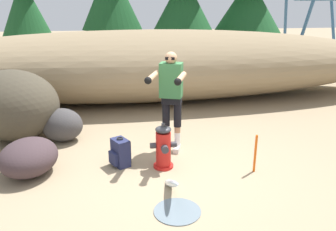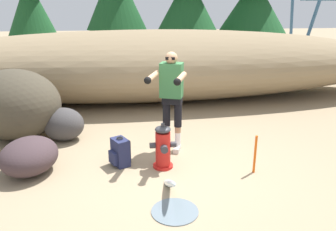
{
  "view_description": "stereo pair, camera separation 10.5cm",
  "coord_description": "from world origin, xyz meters",
  "px_view_note": "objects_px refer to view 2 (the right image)",
  "views": [
    {
      "loc": [
        -0.8,
        -4.69,
        2.46
      ],
      "look_at": [
        -0.01,
        0.37,
        0.75
      ],
      "focal_mm": 36.26,
      "sensor_mm": 36.0,
      "label": 1
    },
    {
      "loc": [
        -0.7,
        -4.71,
        2.46
      ],
      "look_at": [
        -0.01,
        0.37,
        0.75
      ],
      "focal_mm": 36.26,
      "sensor_mm": 36.0,
      "label": 2
    }
  ],
  "objects_px": {
    "fire_hydrant": "(163,147)",
    "utility_worker": "(172,90)",
    "spare_backpack": "(120,152)",
    "boulder_mid": "(63,124)",
    "survey_stake": "(255,154)",
    "boulder_small": "(29,156)",
    "boulder_large": "(15,104)"
  },
  "relations": [
    {
      "from": "utility_worker",
      "to": "boulder_large",
      "type": "height_order",
      "value": "utility_worker"
    },
    {
      "from": "utility_worker",
      "to": "spare_backpack",
      "type": "bearing_deg",
      "value": -44.03
    },
    {
      "from": "spare_backpack",
      "to": "survey_stake",
      "type": "height_order",
      "value": "survey_stake"
    },
    {
      "from": "fire_hydrant",
      "to": "spare_backpack",
      "type": "xyz_separation_m",
      "value": [
        -0.66,
        0.17,
        -0.12
      ]
    },
    {
      "from": "spare_backpack",
      "to": "boulder_large",
      "type": "distance_m",
      "value": 2.44
    },
    {
      "from": "boulder_large",
      "to": "boulder_small",
      "type": "distance_m",
      "value": 1.66
    },
    {
      "from": "spare_backpack",
      "to": "boulder_mid",
      "type": "relative_size",
      "value": 0.6
    },
    {
      "from": "survey_stake",
      "to": "utility_worker",
      "type": "bearing_deg",
      "value": 140.02
    },
    {
      "from": "boulder_large",
      "to": "fire_hydrant",
      "type": "bearing_deg",
      "value": -31.85
    },
    {
      "from": "spare_backpack",
      "to": "boulder_mid",
      "type": "height_order",
      "value": "boulder_mid"
    },
    {
      "from": "boulder_large",
      "to": "spare_backpack",
      "type": "bearing_deg",
      "value": -36.8
    },
    {
      "from": "boulder_large",
      "to": "boulder_small",
      "type": "xyz_separation_m",
      "value": [
        0.57,
        -1.51,
        -0.38
      ]
    },
    {
      "from": "boulder_small",
      "to": "survey_stake",
      "type": "relative_size",
      "value": 1.57
    },
    {
      "from": "boulder_mid",
      "to": "boulder_small",
      "type": "height_order",
      "value": "boulder_mid"
    },
    {
      "from": "spare_backpack",
      "to": "boulder_mid",
      "type": "distance_m",
      "value": 1.6
    },
    {
      "from": "utility_worker",
      "to": "boulder_small",
      "type": "relative_size",
      "value": 1.83
    },
    {
      "from": "utility_worker",
      "to": "survey_stake",
      "type": "bearing_deg",
      "value": 70.33
    },
    {
      "from": "boulder_large",
      "to": "boulder_mid",
      "type": "xyz_separation_m",
      "value": [
        0.87,
        -0.23,
        -0.35
      ]
    },
    {
      "from": "fire_hydrant",
      "to": "boulder_small",
      "type": "distance_m",
      "value": 2.02
    },
    {
      "from": "fire_hydrant",
      "to": "spare_backpack",
      "type": "bearing_deg",
      "value": 165.72
    },
    {
      "from": "boulder_mid",
      "to": "spare_backpack",
      "type": "bearing_deg",
      "value": -49.1
    },
    {
      "from": "boulder_small",
      "to": "survey_stake",
      "type": "height_order",
      "value": "survey_stake"
    },
    {
      "from": "boulder_large",
      "to": "survey_stake",
      "type": "distance_m",
      "value": 4.41
    },
    {
      "from": "survey_stake",
      "to": "boulder_mid",
      "type": "bearing_deg",
      "value": 150.48
    },
    {
      "from": "boulder_small",
      "to": "survey_stake",
      "type": "bearing_deg",
      "value": -7.69
    },
    {
      "from": "boulder_large",
      "to": "boulder_mid",
      "type": "bearing_deg",
      "value": -14.77
    },
    {
      "from": "spare_backpack",
      "to": "boulder_mid",
      "type": "bearing_deg",
      "value": -76.1
    },
    {
      "from": "boulder_small",
      "to": "utility_worker",
      "type": "bearing_deg",
      "value": 12.52
    },
    {
      "from": "boulder_small",
      "to": "fire_hydrant",
      "type": "bearing_deg",
      "value": -2.74
    },
    {
      "from": "utility_worker",
      "to": "boulder_small",
      "type": "height_order",
      "value": "utility_worker"
    },
    {
      "from": "utility_worker",
      "to": "boulder_large",
      "type": "xyz_separation_m",
      "value": [
        -2.8,
        1.01,
        -0.44
      ]
    },
    {
      "from": "fire_hydrant",
      "to": "utility_worker",
      "type": "bearing_deg",
      "value": 69.83
    }
  ]
}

